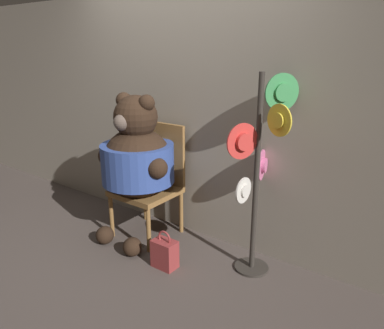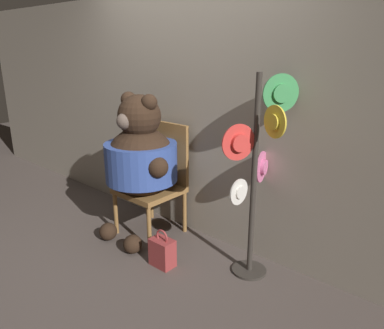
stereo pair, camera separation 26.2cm
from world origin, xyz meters
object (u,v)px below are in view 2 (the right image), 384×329
Objects in this scene: teddy_bear at (140,157)px; handbag_on_ground at (162,252)px; hat_display_rack at (257,167)px; chair at (157,177)px.

teddy_bear is 4.16× the size of handbag_on_ground.
chair is at bearing 178.67° from hat_display_rack.
chair is 0.78× the size of teddy_bear.
hat_display_rack is 1.07m from handbag_on_ground.
teddy_bear is at bearing -93.32° from chair.
teddy_bear is (-0.01, -0.19, 0.24)m from chair.
handbag_on_ground is at bearing -25.54° from teddy_bear.
chair is 3.23× the size of handbag_on_ground.
teddy_bear reaches higher than handbag_on_ground.
chair is 1.18m from hat_display_rack.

